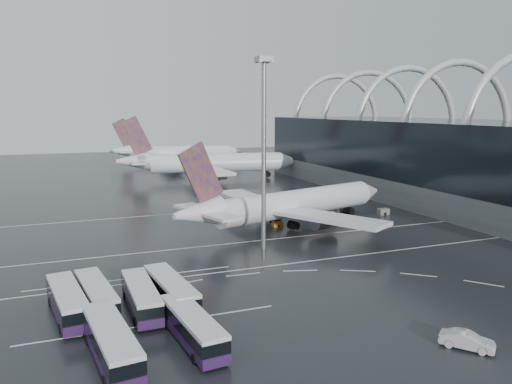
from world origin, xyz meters
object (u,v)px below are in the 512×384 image
object	(u,v)px
gse_cart_belly_c	(277,224)
gse_cart_belly_d	(383,212)
bus_row_near_c	(141,296)
bus_row_near_a	(67,301)
bus_row_far_c	(193,327)
floodlight_mast	(264,130)
airliner_gate_b	(207,163)
gse_cart_belly_a	(318,218)
airliner_gate_c	(175,153)
airliner_main	(288,205)
gse_cart_belly_b	(342,210)
bus_row_near_d	(171,290)
bus_row_far_a	(111,342)
gse_cart_belly_e	(279,207)
van_curve_c	(467,340)
bus_row_near_b	(96,295)

from	to	relation	value
gse_cart_belly_c	gse_cart_belly_d	size ratio (longest dim) A/B	0.84
bus_row_near_c	gse_cart_belly_d	size ratio (longest dim) A/B	5.22
bus_row_near_a	bus_row_far_c	distance (m)	16.28
floodlight_mast	gse_cart_belly_c	bearing A→B (deg)	57.74
airliner_gate_b	gse_cart_belly_a	bearing A→B (deg)	-76.91
airliner_gate_c	floodlight_mast	bearing A→B (deg)	-83.27
airliner_gate_b	bus_row_near_a	xyz separation A→B (m)	(-45.10, -100.44, -3.47)
bus_row_near_a	bus_row_near_c	distance (m)	8.10
airliner_gate_c	gse_cart_belly_d	xyz separation A→B (m)	(21.46, -113.89, -4.15)
airliner_main	gse_cart_belly_b	distance (m)	19.58
bus_row_near_d	gse_cart_belly_d	size ratio (longest dim) A/B	5.50
bus_row_far_a	bus_row_near_a	bearing A→B (deg)	9.86
airliner_gate_b	gse_cart_belly_e	world-z (taller)	airliner_gate_b
airliner_gate_b	gse_cart_belly_e	size ratio (longest dim) A/B	24.52
airliner_main	gse_cart_belly_e	world-z (taller)	airliner_main
floodlight_mast	gse_cart_belly_e	distance (m)	37.01
bus_row_near_a	van_curve_c	distance (m)	42.54
bus_row_near_a	gse_cart_belly_d	world-z (taller)	bus_row_near_a
airliner_main	airliner_gate_c	size ratio (longest dim) A/B	0.96
airliner_gate_b	floodlight_mast	distance (m)	85.50
airliner_main	gse_cart_belly_d	world-z (taller)	airliner_main
airliner_main	gse_cart_belly_e	size ratio (longest dim) A/B	20.98
floodlight_mast	gse_cart_belly_e	world-z (taller)	floodlight_mast
bus_row_near_d	gse_cart_belly_b	distance (m)	61.08
bus_row_near_c	gse_cart_belly_b	size ratio (longest dim) A/B	6.67
bus_row_near_c	bus_row_near_d	xyz separation A→B (m)	(3.53, 0.40, 0.07)
bus_row_near_b	airliner_gate_c	bearing A→B (deg)	-22.92
bus_row_near_d	gse_cart_belly_d	xyz separation A→B (m)	(54.35, 33.59, -1.12)
airliner_gate_b	floodlight_mast	xyz separation A→B (m)	(-14.11, -83.09, 14.41)
gse_cart_belly_d	van_curve_c	bearing A→B (deg)	-118.39
airliner_gate_b	bus_row_near_a	bearing A→B (deg)	-104.73
bus_row_near_a	gse_cart_belly_a	distance (m)	59.12
bus_row_near_a	bus_row_near_d	xyz separation A→B (m)	(11.51, -1.01, 0.02)
van_curve_c	gse_cart_belly_c	bearing A→B (deg)	47.45
bus_row_far_a	gse_cart_belly_c	distance (m)	56.13
gse_cart_belly_d	gse_cart_belly_c	bearing A→B (deg)	-176.20
bus_row_near_a	bus_row_near_c	xyz separation A→B (m)	(7.98, -1.40, -0.04)
gse_cart_belly_c	gse_cart_belly_b	bearing A→B (deg)	20.40
bus_row_near_c	van_curve_c	size ratio (longest dim) A/B	2.48
airliner_gate_c	gse_cart_belly_d	size ratio (longest dim) A/B	22.07
airliner_gate_c	bus_row_far_a	distance (m)	163.94
gse_cart_belly_a	gse_cart_belly_d	bearing A→B (deg)	0.57
airliner_gate_c	airliner_main	bearing A→B (deg)	-78.89
floodlight_mast	gse_cart_belly_c	xyz separation A→B (m)	(8.51, 13.49, -19.08)
van_curve_c	gse_cart_belly_d	size ratio (longest dim) A/B	2.10
gse_cart_belly_a	gse_cart_belly_e	distance (m)	13.11
gse_cart_belly_c	gse_cart_belly_a	bearing A→B (deg)	9.10
bus_row_far_c	gse_cart_belly_d	xyz separation A→B (m)	(54.37, 44.12, -1.03)
bus_row_far_c	gse_cart_belly_c	xyz separation A→B (m)	(28.01, 42.37, -1.14)
bus_row_near_b	van_curve_c	distance (m)	40.47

